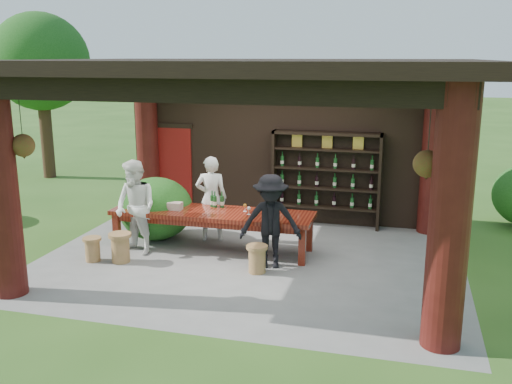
% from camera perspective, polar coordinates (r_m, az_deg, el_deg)
% --- Properties ---
extents(ground, '(90.00, 90.00, 0.00)m').
position_cam_1_polar(ground, '(10.32, -0.57, -6.73)').
color(ground, '#2D5119').
rests_on(ground, ground).
extents(pavilion, '(7.50, 6.00, 3.60)m').
position_cam_1_polar(pavilion, '(10.20, -0.03, 5.40)').
color(pavilion, slate).
rests_on(pavilion, ground).
extents(wine_shelf, '(2.30, 0.35, 2.02)m').
position_cam_1_polar(wine_shelf, '(12.16, 7.00, 1.28)').
color(wine_shelf, black).
rests_on(wine_shelf, ground).
extents(tasting_table, '(3.79, 1.00, 0.75)m').
position_cam_1_polar(tasting_table, '(10.66, -4.39, -2.50)').
color(tasting_table, '#52130B').
rests_on(tasting_table, ground).
extents(stool_near_left, '(0.40, 0.40, 0.53)m').
position_cam_1_polar(stool_near_left, '(10.38, -13.41, -5.36)').
color(stool_near_left, olive).
rests_on(stool_near_left, ground).
extents(stool_near_right, '(0.36, 0.36, 0.48)m').
position_cam_1_polar(stool_near_right, '(9.63, 0.11, -6.63)').
color(stool_near_right, olive).
rests_on(stool_near_right, ground).
extents(stool_far_left, '(0.33, 0.33, 0.44)m').
position_cam_1_polar(stool_far_left, '(10.56, -16.04, -5.46)').
color(stool_far_left, olive).
rests_on(stool_far_left, ground).
extents(host, '(0.69, 0.54, 1.68)m').
position_cam_1_polar(host, '(11.19, -4.49, -0.65)').
color(host, silver).
rests_on(host, ground).
extents(guest_woman, '(1.04, 0.94, 1.74)m').
position_cam_1_polar(guest_woman, '(10.62, -11.94, -1.52)').
color(guest_woman, white).
rests_on(guest_woman, ground).
extents(guest_man, '(1.16, 0.82, 1.63)m').
position_cam_1_polar(guest_man, '(9.70, 1.46, -2.97)').
color(guest_man, black).
rests_on(guest_man, ground).
extents(table_bottles, '(0.28, 0.12, 0.31)m').
position_cam_1_polar(table_bottles, '(10.86, -3.99, -0.72)').
color(table_bottles, '#194C1E').
rests_on(table_bottles, tasting_table).
extents(table_glasses, '(0.63, 0.25, 0.15)m').
position_cam_1_polar(table_glasses, '(10.41, 0.16, -1.78)').
color(table_glasses, silver).
rests_on(table_glasses, tasting_table).
extents(napkin_basket, '(0.26, 0.18, 0.14)m').
position_cam_1_polar(napkin_basket, '(10.79, -8.10, -1.39)').
color(napkin_basket, '#BF6672').
rests_on(napkin_basket, tasting_table).
extents(shrubs, '(15.88, 8.56, 1.36)m').
position_cam_1_polar(shrubs, '(10.45, 15.41, -3.82)').
color(shrubs, '#194C14').
rests_on(shrubs, ground).
extents(trees, '(20.62, 10.85, 4.80)m').
position_cam_1_polar(trees, '(11.03, 21.92, 11.51)').
color(trees, '#3F2819').
rests_on(trees, ground).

